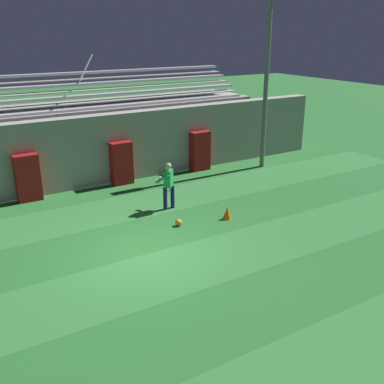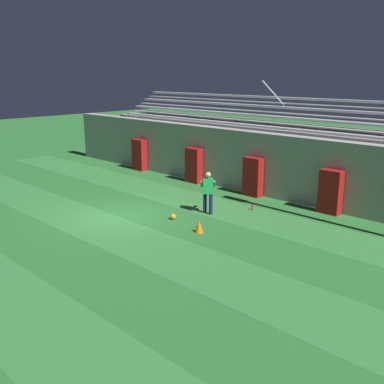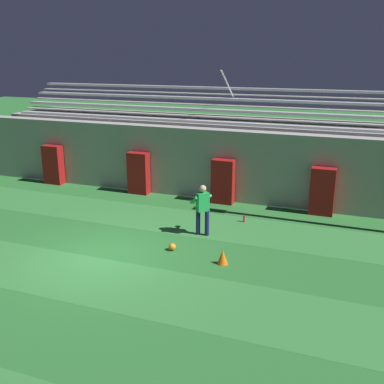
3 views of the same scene
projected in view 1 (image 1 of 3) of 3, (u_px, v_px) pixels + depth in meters
The scene contains 13 objects.
ground_plane at pixel (145, 253), 12.66m from camera, with size 80.00×80.00×0.00m, color #286B2D.
turf_stripe_mid at pixel (166, 273), 11.64m from camera, with size 28.00×2.36×0.01m, color #337A38.
turf_stripe_far at pixel (102, 213), 15.44m from camera, with size 28.00×2.36×0.01m, color #337A38.
back_wall at pixel (71, 154), 17.41m from camera, with size 24.00×0.60×2.80m, color #999691.
padding_pillar_gate_left at pixel (28, 178), 16.26m from camera, with size 0.86×0.44×1.74m, color maroon.
padding_pillar_gate_right at pixel (121, 163), 18.04m from camera, with size 0.86×0.44×1.74m, color maroon.
padding_pillar_far_right at pixel (200, 151), 19.85m from camera, with size 0.86×0.44×1.74m, color maroon.
bleacher_stand at pixel (57, 141), 18.98m from camera, with size 18.00×3.35×5.03m.
floodlight_pole at pixel (268, 57), 18.99m from camera, with size 0.90×0.36×7.60m.
goalkeeper at pixel (168, 183), 15.48m from camera, with size 0.74×0.74×1.67m.
soccer_ball at pixel (179, 223), 14.38m from camera, with size 0.22×0.22×0.22m, color orange.
traffic_cone at pixel (227, 213), 14.88m from camera, with size 0.30×0.30×0.42m, color orange.
water_bottle at pixel (172, 188), 17.53m from camera, with size 0.07×0.07×0.24m, color red.
Camera 1 is at (-4.72, -10.36, 5.95)m, focal length 42.00 mm.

